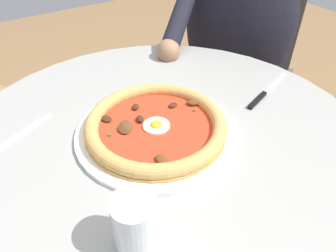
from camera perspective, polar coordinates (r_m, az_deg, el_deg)
dining_table at (r=0.79m, az=-0.91°, el=-13.22°), size 0.89×0.89×0.73m
pizza_on_plate at (r=0.65m, az=-2.15°, el=-0.07°), size 0.33×0.33×0.04m
water_glass at (r=0.47m, az=-5.89°, el=-17.67°), size 0.06×0.06×0.09m
steak_knife at (r=0.80m, az=16.88°, el=5.46°), size 0.20×0.08×0.01m
fork_utensil at (r=0.72m, az=-25.63°, el=-1.63°), size 0.16×0.08×0.00m
diner_person at (r=1.26m, az=11.35°, el=9.08°), size 0.58×0.44×1.20m
cafe_chair_diner at (r=1.40m, az=12.81°, el=10.84°), size 0.61×0.61×0.83m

